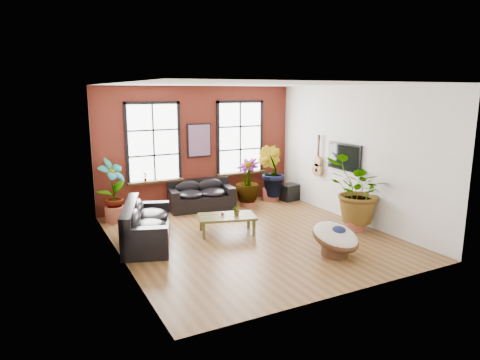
# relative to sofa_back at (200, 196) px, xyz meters

# --- Properties ---
(room) EXTENTS (6.04, 6.54, 3.54)m
(room) POSITION_rel_sofa_back_xyz_m (0.13, -2.69, 1.36)
(room) COLOR brown
(room) RESTS_ON ground
(sofa_back) EXTENTS (1.93, 1.10, 0.84)m
(sofa_back) POSITION_rel_sofa_back_xyz_m (0.00, 0.00, 0.00)
(sofa_back) COLOR black
(sofa_back) RESTS_ON ground
(sofa_left) EXTENTS (1.63, 2.46, 0.90)m
(sofa_left) POSITION_rel_sofa_back_xyz_m (-2.20, -2.09, 0.03)
(sofa_left) COLOR black
(sofa_left) RESTS_ON ground
(coffee_table) EXTENTS (1.50, 1.11, 0.52)m
(coffee_table) POSITION_rel_sofa_back_xyz_m (-0.26, -2.32, -0.00)
(coffee_table) COLOR #454018
(coffee_table) RESTS_ON ground
(papasan_chair) EXTENTS (1.24, 1.25, 0.74)m
(papasan_chair) POSITION_rel_sofa_back_xyz_m (1.11, -4.65, -0.00)
(papasan_chair) COLOR #4B2D1A
(papasan_chair) RESTS_ON ground
(poster) EXTENTS (0.74, 0.06, 0.98)m
(poster) POSITION_rel_sofa_back_xyz_m (0.13, 0.34, 1.57)
(poster) COLOR black
(poster) RESTS_ON room
(tv_wall_unit) EXTENTS (0.13, 1.86, 1.20)m
(tv_wall_unit) POSITION_rel_sofa_back_xyz_m (3.06, -2.24, 1.16)
(tv_wall_unit) COLOR black
(tv_wall_unit) RESTS_ON room
(media_box) EXTENTS (0.67, 0.58, 0.50)m
(media_box) POSITION_rel_sofa_back_xyz_m (2.86, -0.33, -0.13)
(media_box) COLOR black
(media_box) RESTS_ON ground
(pot_back_left) EXTENTS (0.57, 0.57, 0.39)m
(pot_back_left) POSITION_rel_sofa_back_xyz_m (-2.45, -0.12, -0.19)
(pot_back_left) COLOR brown
(pot_back_left) RESTS_ON ground
(pot_back_right) EXTENTS (0.62, 0.62, 0.38)m
(pot_back_right) POSITION_rel_sofa_back_xyz_m (2.32, -0.11, -0.19)
(pot_back_right) COLOR brown
(pot_back_right) RESTS_ON ground
(pot_right_wall) EXTENTS (0.54, 0.54, 0.35)m
(pot_right_wall) POSITION_rel_sofa_back_xyz_m (2.62, -3.56, -0.20)
(pot_right_wall) COLOR brown
(pot_right_wall) RESTS_ON ground
(pot_mid) EXTENTS (0.59, 0.59, 0.35)m
(pot_mid) POSITION_rel_sofa_back_xyz_m (1.38, -0.34, -0.21)
(pot_mid) COLOR brown
(pot_mid) RESTS_ON ground
(floor_plant_back_left) EXTENTS (0.97, 0.90, 1.52)m
(floor_plant_back_left) POSITION_rel_sofa_back_xyz_m (-2.47, -0.10, 0.53)
(floor_plant_back_left) COLOR #264C14
(floor_plant_back_left) RESTS_ON ground
(floor_plant_back_right) EXTENTS (0.99, 1.07, 1.55)m
(floor_plant_back_right) POSITION_rel_sofa_back_xyz_m (2.30, -0.13, 0.54)
(floor_plant_back_right) COLOR #264C14
(floor_plant_back_right) RESTS_ON ground
(floor_plant_right_wall) EXTENTS (1.64, 1.48, 1.64)m
(floor_plant_right_wall) POSITION_rel_sofa_back_xyz_m (2.66, -3.56, 0.60)
(floor_plant_right_wall) COLOR #264C14
(floor_plant_right_wall) RESTS_ON ground
(floor_plant_mid) EXTENTS (0.96, 0.96, 1.28)m
(floor_plant_mid) POSITION_rel_sofa_back_xyz_m (1.36, -0.35, 0.40)
(floor_plant_mid) COLOR #264C14
(floor_plant_mid) RESTS_ON ground
(table_plant) EXTENTS (0.28, 0.26, 0.26)m
(table_plant) POSITION_rel_sofa_back_xyz_m (-0.03, -2.40, 0.18)
(table_plant) COLOR #264C14
(table_plant) RESTS_ON coffee_table
(sill_plant_left) EXTENTS (0.17, 0.17, 0.27)m
(sill_plant_left) POSITION_rel_sofa_back_xyz_m (-1.52, 0.29, 0.65)
(sill_plant_left) COLOR #264C14
(sill_plant_left) RESTS_ON room
(sill_plant_right) EXTENTS (0.19, 0.19, 0.27)m
(sill_plant_right) POSITION_rel_sofa_back_xyz_m (1.83, 0.29, 0.65)
(sill_plant_right) COLOR #264C14
(sill_plant_right) RESTS_ON room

